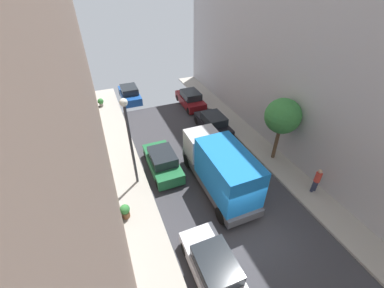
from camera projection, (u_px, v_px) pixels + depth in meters
name	position (u px, v px, depth m)	size (l,w,h in m)	color
ground	(248.00, 233.00, 12.93)	(32.00, 32.00, 0.00)	#38383D
sidewalk_left	(156.00, 268.00, 11.35)	(2.00, 44.00, 0.15)	#A8A399
sidewalk_right	(321.00, 204.00, 14.43)	(2.00, 44.00, 0.15)	#A8A399
parked_car_left_2	(214.00, 269.00, 10.68)	(1.78, 4.20, 1.57)	silver
parked_car_left_3	(163.00, 162.00, 16.59)	(1.78, 4.20, 1.57)	#1E6638
parked_car_left_4	(130.00, 94.00, 25.50)	(1.78, 4.20, 1.57)	#194799
parked_car_right_1	(213.00, 124.00, 20.66)	(1.78, 4.20, 1.57)	black
parked_car_right_2	(190.00, 99.00, 24.49)	(1.78, 4.20, 1.57)	maroon
delivery_truck	(220.00, 168.00, 14.47)	(2.26, 6.60, 3.38)	#4C4C51
pedestrian	(317.00, 180.00, 14.66)	(0.40, 0.36, 1.72)	#2D334C
street_tree_1	(283.00, 116.00, 15.95)	(2.35, 2.35, 4.58)	brown
potted_plant_1	(101.00, 102.00, 24.28)	(0.57, 0.57, 0.80)	#B2A899
potted_plant_2	(125.00, 211.00, 13.35)	(0.55, 0.55, 0.87)	brown
lamp_post	(129.00, 132.00, 13.66)	(0.44, 0.44, 5.83)	#333338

